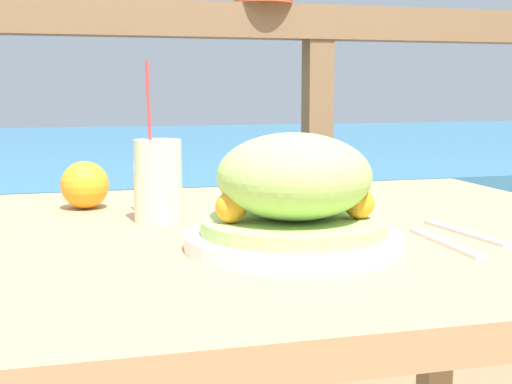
% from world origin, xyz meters
% --- Properties ---
extents(patio_table, '(1.26, 0.92, 0.71)m').
position_xyz_m(patio_table, '(0.00, 0.00, 0.63)').
color(patio_table, tan).
rests_on(patio_table, ground_plane).
extents(railing_fence, '(2.80, 0.08, 1.13)m').
position_xyz_m(railing_fence, '(0.00, 0.88, 0.80)').
color(railing_fence, brown).
rests_on(railing_fence, ground_plane).
extents(sea_backdrop, '(12.00, 4.00, 0.58)m').
position_xyz_m(sea_backdrop, '(0.00, 3.38, 0.29)').
color(sea_backdrop, teal).
rests_on(sea_backdrop, ground_plane).
extents(salad_plate, '(0.28, 0.28, 0.15)m').
position_xyz_m(salad_plate, '(0.06, -0.13, 0.77)').
color(salad_plate, silver).
rests_on(salad_plate, patio_table).
extents(drink_glass, '(0.07, 0.07, 0.25)m').
position_xyz_m(drink_glass, '(-0.09, 0.10, 0.77)').
color(drink_glass, beige).
rests_on(drink_glass, patio_table).
extents(fork, '(0.02, 0.18, 0.00)m').
position_xyz_m(fork, '(0.26, -0.16, 0.71)').
color(fork, silver).
rests_on(fork, patio_table).
extents(knife, '(0.03, 0.18, 0.00)m').
position_xyz_m(knife, '(0.32, -0.11, 0.71)').
color(knife, silver).
rests_on(knife, patio_table).
extents(orange_near_basket, '(0.08, 0.08, 0.08)m').
position_xyz_m(orange_near_basket, '(-0.19, 0.25, 0.75)').
color(orange_near_basket, orange).
rests_on(orange_near_basket, patio_table).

